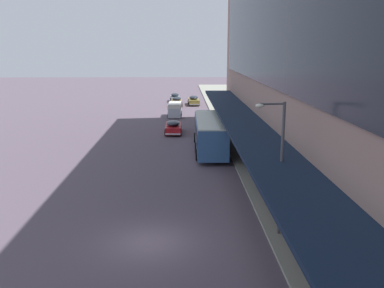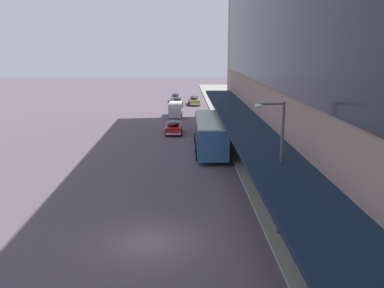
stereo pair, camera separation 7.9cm
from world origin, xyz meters
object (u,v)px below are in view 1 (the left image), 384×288
(sedan_far_back, at_px, (173,127))
(sedan_lead_near, at_px, (175,97))
(transit_bus_kerbside_front, at_px, (210,132))
(street_lamp, at_px, (278,159))
(pedestrian_at_kerb, at_px, (265,177))
(sedan_second_mid, at_px, (177,101))
(sedan_oncoming_front, at_px, (194,100))
(vw_van, at_px, (175,109))

(sedan_far_back, height_order, sedan_lead_near, sedan_lead_near)
(transit_bus_kerbside_front, distance_m, street_lamp, 18.92)
(transit_bus_kerbside_front, height_order, pedestrian_at_kerb, transit_bus_kerbside_front)
(sedan_second_mid, xyz_separation_m, street_lamp, (5.57, -50.08, 3.37))
(sedan_far_back, relative_size, sedan_second_mid, 1.01)
(sedan_second_mid, bearing_deg, transit_bus_kerbside_front, -83.81)
(sedan_oncoming_front, distance_m, vw_van, 12.70)
(sedan_lead_near, relative_size, sedan_second_mid, 0.98)
(sedan_lead_near, xyz_separation_m, pedestrian_at_kerb, (6.62, -49.31, 0.42))
(pedestrian_at_kerb, bearing_deg, sedan_oncoming_front, 94.34)
(transit_bus_kerbside_front, bearing_deg, sedan_oncoming_front, 90.99)
(transit_bus_kerbside_front, xyz_separation_m, sedan_oncoming_front, (-0.57, 32.86, -1.00))
(sedan_lead_near, xyz_separation_m, street_lamp, (5.94, -55.86, 3.38))
(vw_van, bearing_deg, pedestrian_at_kerb, -78.89)
(sedan_oncoming_front, distance_m, street_lamp, 51.68)
(sedan_lead_near, bearing_deg, sedan_oncoming_front, -53.68)
(sedan_oncoming_front, height_order, pedestrian_at_kerb, pedestrian_at_kerb)
(sedan_oncoming_front, height_order, sedan_second_mid, sedan_oncoming_front)
(vw_van, bearing_deg, sedan_second_mid, 89.20)
(sedan_oncoming_front, distance_m, sedan_second_mid, 3.18)
(vw_van, height_order, street_lamp, street_lamp)
(sedan_second_mid, bearing_deg, street_lamp, -83.65)
(sedan_far_back, bearing_deg, pedestrian_at_kerb, -72.62)
(sedan_second_mid, relative_size, street_lamp, 0.67)
(sedan_lead_near, height_order, pedestrian_at_kerb, pedestrian_at_kerb)
(sedan_second_mid, relative_size, vw_van, 0.99)
(vw_van, bearing_deg, sedan_far_back, -90.18)
(transit_bus_kerbside_front, bearing_deg, sedan_second_mid, 96.19)
(sedan_far_back, bearing_deg, street_lamp, -78.01)
(sedan_second_mid, distance_m, pedestrian_at_kerb, 43.97)
(transit_bus_kerbside_front, relative_size, pedestrian_at_kerb, 6.00)
(vw_van, bearing_deg, street_lamp, -81.69)
(sedan_oncoming_front, distance_m, sedan_lead_near, 5.42)
(sedan_oncoming_front, bearing_deg, street_lamp, -86.97)
(pedestrian_at_kerb, xyz_separation_m, street_lamp, (-0.68, -6.55, 2.96))
(transit_bus_kerbside_front, bearing_deg, vw_van, 99.85)
(transit_bus_kerbside_front, distance_m, sedan_oncoming_front, 32.88)
(sedan_oncoming_front, bearing_deg, pedestrian_at_kerb, -85.66)
(street_lamp, bearing_deg, pedestrian_at_kerb, 84.08)
(sedan_lead_near, relative_size, pedestrian_at_kerb, 2.42)
(sedan_far_back, xyz_separation_m, sedan_second_mid, (0.19, 22.95, 0.03))
(sedan_second_mid, distance_m, vw_van, 10.92)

